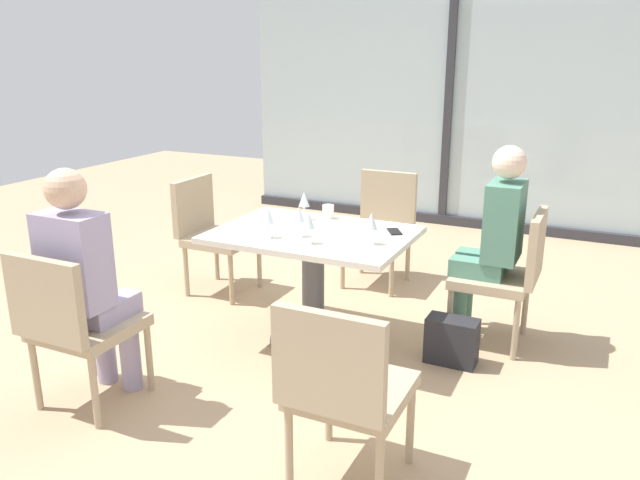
{
  "coord_description": "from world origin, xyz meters",
  "views": [
    {
      "loc": [
        1.62,
        -3.32,
        1.79
      ],
      "look_at": [
        0.0,
        0.1,
        0.65
      ],
      "focal_mm": 35.33,
      "sensor_mm": 36.0,
      "label": 1
    }
  ],
  "objects_px": {
    "wine_glass_1": "(268,216)",
    "wine_glass_4": "(309,221)",
    "wine_glass_2": "(299,215)",
    "wine_glass_3": "(371,222)",
    "chair_front_right": "(343,385)",
    "cell_phone_on_table": "(394,232)",
    "wine_glass_0": "(304,200)",
    "dining_table_main": "(313,262)",
    "person_front_left": "(85,276)",
    "chair_far_left": "(211,228)",
    "chair_far_right": "(508,270)",
    "handbag_0": "(452,341)",
    "coffee_cup": "(328,212)",
    "chair_near_window": "(381,221)",
    "person_far_right": "(493,236)",
    "chair_front_left": "(73,321)"
  },
  "relations": [
    {
      "from": "wine_glass_1",
      "to": "wine_glass_4",
      "type": "distance_m",
      "value": 0.27
    },
    {
      "from": "wine_glass_2",
      "to": "wine_glass_3",
      "type": "bearing_deg",
      "value": 4.84
    },
    {
      "from": "wine_glass_2",
      "to": "wine_glass_4",
      "type": "distance_m",
      "value": 0.15
    },
    {
      "from": "chair_front_right",
      "to": "wine_glass_2",
      "type": "relative_size",
      "value": 4.7
    },
    {
      "from": "cell_phone_on_table",
      "to": "wine_glass_0",
      "type": "bearing_deg",
      "value": 145.63
    },
    {
      "from": "dining_table_main",
      "to": "person_front_left",
      "type": "relative_size",
      "value": 0.94
    },
    {
      "from": "chair_far_left",
      "to": "wine_glass_3",
      "type": "relative_size",
      "value": 4.7
    },
    {
      "from": "chair_far_right",
      "to": "wine_glass_1",
      "type": "distance_m",
      "value": 1.51
    },
    {
      "from": "wine_glass_1",
      "to": "person_front_left",
      "type": "bearing_deg",
      "value": -121.76
    },
    {
      "from": "chair_far_left",
      "to": "dining_table_main",
      "type": "bearing_deg",
      "value": -23.76
    },
    {
      "from": "handbag_0",
      "to": "chair_front_right",
      "type": "bearing_deg",
      "value": -95.41
    },
    {
      "from": "wine_glass_3",
      "to": "coffee_cup",
      "type": "xyz_separation_m",
      "value": [
        -0.46,
        0.42,
        -0.09
      ]
    },
    {
      "from": "wine_glass_2",
      "to": "cell_phone_on_table",
      "type": "xyz_separation_m",
      "value": [
        0.48,
        0.33,
        -0.13
      ]
    },
    {
      "from": "wine_glass_4",
      "to": "wine_glass_0",
      "type": "bearing_deg",
      "value": 119.58
    },
    {
      "from": "chair_far_left",
      "to": "chair_near_window",
      "type": "bearing_deg",
      "value": 34.09
    },
    {
      "from": "chair_far_left",
      "to": "cell_phone_on_table",
      "type": "xyz_separation_m",
      "value": [
        1.56,
        -0.28,
        0.24
      ]
    },
    {
      "from": "chair_front_right",
      "to": "chair_far_left",
      "type": "relative_size",
      "value": 1.0
    },
    {
      "from": "chair_front_right",
      "to": "coffee_cup",
      "type": "distance_m",
      "value": 1.77
    },
    {
      "from": "chair_far_right",
      "to": "wine_glass_0",
      "type": "height_order",
      "value": "wine_glass_0"
    },
    {
      "from": "wine_glass_2",
      "to": "cell_phone_on_table",
      "type": "relative_size",
      "value": 1.28
    },
    {
      "from": "chair_far_left",
      "to": "wine_glass_1",
      "type": "distance_m",
      "value": 1.22
    },
    {
      "from": "person_far_right",
      "to": "cell_phone_on_table",
      "type": "height_order",
      "value": "person_far_right"
    },
    {
      "from": "person_front_left",
      "to": "chair_far_right",
      "type": "bearing_deg",
      "value": 41.17
    },
    {
      "from": "person_far_right",
      "to": "handbag_0",
      "type": "bearing_deg",
      "value": -107.2
    },
    {
      "from": "person_front_left",
      "to": "wine_glass_3",
      "type": "relative_size",
      "value": 6.81
    },
    {
      "from": "person_front_left",
      "to": "wine_glass_4",
      "type": "height_order",
      "value": "person_front_left"
    },
    {
      "from": "dining_table_main",
      "to": "handbag_0",
      "type": "height_order",
      "value": "dining_table_main"
    },
    {
      "from": "dining_table_main",
      "to": "cell_phone_on_table",
      "type": "relative_size",
      "value": 8.24
    },
    {
      "from": "wine_glass_3",
      "to": "handbag_0",
      "type": "relative_size",
      "value": 0.62
    },
    {
      "from": "chair_front_right",
      "to": "wine_glass_4",
      "type": "xyz_separation_m",
      "value": [
        -0.65,
        1.0,
        0.37
      ]
    },
    {
      "from": "chair_near_window",
      "to": "wine_glass_0",
      "type": "relative_size",
      "value": 4.7
    },
    {
      "from": "chair_far_left",
      "to": "chair_front_left",
      "type": "bearing_deg",
      "value": -77.94
    },
    {
      "from": "chair_front_right",
      "to": "coffee_cup",
      "type": "bearing_deg",
      "value": 116.7
    },
    {
      "from": "wine_glass_2",
      "to": "dining_table_main",
      "type": "bearing_deg",
      "value": 75.98
    },
    {
      "from": "person_front_left",
      "to": "wine_glass_3",
      "type": "height_order",
      "value": "person_front_left"
    },
    {
      "from": "wine_glass_0",
      "to": "handbag_0",
      "type": "xyz_separation_m",
      "value": [
        1.05,
        -0.15,
        -0.72
      ]
    },
    {
      "from": "dining_table_main",
      "to": "chair_front_left",
      "type": "bearing_deg",
      "value": -120.86
    },
    {
      "from": "chair_far_right",
      "to": "wine_glass_1",
      "type": "xyz_separation_m",
      "value": [
        -1.28,
        -0.71,
        0.37
      ]
    },
    {
      "from": "chair_front_right",
      "to": "person_front_left",
      "type": "xyz_separation_m",
      "value": [
        -1.47,
        0.11,
        0.2
      ]
    },
    {
      "from": "person_far_right",
      "to": "handbag_0",
      "type": "height_order",
      "value": "person_far_right"
    },
    {
      "from": "person_far_right",
      "to": "cell_phone_on_table",
      "type": "distance_m",
      "value": 0.61
    },
    {
      "from": "chair_near_window",
      "to": "wine_glass_1",
      "type": "relative_size",
      "value": 4.7
    },
    {
      "from": "chair_far_right",
      "to": "wine_glass_4",
      "type": "height_order",
      "value": "wine_glass_4"
    },
    {
      "from": "wine_glass_0",
      "to": "coffee_cup",
      "type": "distance_m",
      "value": 0.18
    },
    {
      "from": "chair_front_right",
      "to": "coffee_cup",
      "type": "xyz_separation_m",
      "value": [
        -0.79,
        1.57,
        0.28
      ]
    },
    {
      "from": "wine_glass_3",
      "to": "handbag_0",
      "type": "bearing_deg",
      "value": 21.01
    },
    {
      "from": "person_front_left",
      "to": "cell_phone_on_table",
      "type": "relative_size",
      "value": 8.75
    },
    {
      "from": "chair_front_left",
      "to": "chair_far_right",
      "type": "bearing_deg",
      "value": 43.04
    },
    {
      "from": "chair_front_left",
      "to": "wine_glass_4",
      "type": "relative_size",
      "value": 4.7
    },
    {
      "from": "dining_table_main",
      "to": "chair_front_right",
      "type": "relative_size",
      "value": 1.36
    }
  ]
}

